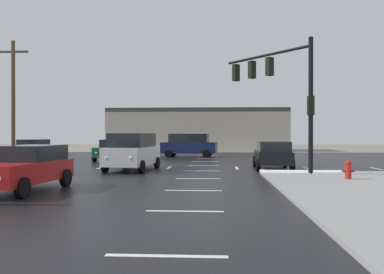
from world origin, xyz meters
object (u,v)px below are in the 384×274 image
(fire_hydrant, at_px, (348,169))
(utility_pole_far, at_px, (13,98))
(sedan_green, at_px, (113,149))
(sedan_red, at_px, (25,167))
(sedan_black, at_px, (273,154))
(suv_navy, at_px, (189,145))
(suv_white, at_px, (133,151))
(traffic_signal_mast, at_px, (280,84))
(sedan_tan, at_px, (37,149))

(fire_hydrant, relative_size, utility_pole_far, 0.09)
(sedan_green, bearing_deg, sedan_red, 3.23)
(sedan_black, height_order, suv_navy, suv_navy)
(sedan_red, bearing_deg, utility_pole_far, -148.02)
(suv_white, height_order, utility_pole_far, utility_pole_far)
(traffic_signal_mast, relative_size, sedan_red, 1.38)
(utility_pole_far, bearing_deg, sedan_black, -17.39)
(fire_hydrant, xyz_separation_m, sedan_tan, (-19.81, 15.09, 0.32))
(fire_hydrant, xyz_separation_m, sedan_green, (-13.30, 13.63, 0.32))
(suv_white, bearing_deg, fire_hydrant, 68.75)
(suv_navy, distance_m, sedan_green, 7.73)
(fire_hydrant, height_order, sedan_green, sedan_green)
(traffic_signal_mast, distance_m, utility_pole_far, 19.67)
(suv_navy, relative_size, sedan_tan, 1.09)
(sedan_green, bearing_deg, sedan_black, 55.82)
(sedan_green, bearing_deg, traffic_signal_mast, 47.60)
(sedan_black, distance_m, sedan_red, 13.91)
(traffic_signal_mast, bearing_deg, sedan_green, 10.55)
(suv_white, distance_m, suv_navy, 14.16)
(sedan_red, distance_m, utility_pole_far, 17.71)
(sedan_black, bearing_deg, suv_white, 100.00)
(suv_navy, xyz_separation_m, sedan_tan, (-11.94, -4.04, -0.24))
(sedan_red, bearing_deg, traffic_signal_mast, 130.56)
(traffic_signal_mast, distance_m, sedan_green, 15.30)
(traffic_signal_mast, distance_m, fire_hydrant, 5.93)
(sedan_black, distance_m, sedan_tan, 19.61)
(traffic_signal_mast, distance_m, sedan_tan, 21.25)
(suv_white, xyz_separation_m, suv_navy, (2.21, 13.98, 0.00))
(traffic_signal_mast, bearing_deg, suv_navy, -17.54)
(sedan_red, bearing_deg, sedan_green, -171.65)
(sedan_black, bearing_deg, utility_pole_far, 74.18)
(fire_hydrant, distance_m, suv_navy, 20.69)
(utility_pole_far, bearing_deg, suv_white, -33.83)
(traffic_signal_mast, height_order, suv_navy, traffic_signal_mast)
(sedan_tan, distance_m, sedan_green, 6.67)
(suv_navy, bearing_deg, sedan_red, 84.82)
(traffic_signal_mast, distance_m, sedan_red, 12.81)
(sedan_tan, bearing_deg, fire_hydrant, -126.91)
(suv_white, bearing_deg, utility_pole_far, -118.03)
(suv_navy, height_order, sedan_red, suv_navy)
(traffic_signal_mast, xyz_separation_m, sedan_tan, (-17.56, 11.36, -3.71))
(fire_hydrant, bearing_deg, sedan_red, -164.06)
(utility_pole_far, bearing_deg, sedan_green, 14.26)
(sedan_black, distance_m, utility_pole_far, 19.08)
(fire_hydrant, bearing_deg, sedan_tan, 142.70)
(sedan_green, height_order, utility_pole_far, utility_pole_far)
(traffic_signal_mast, distance_m, suv_white, 8.68)
(sedan_tan, height_order, sedan_green, same)
(sedan_red, bearing_deg, sedan_tan, -153.06)
(sedan_red, relative_size, sedan_green, 1.02)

